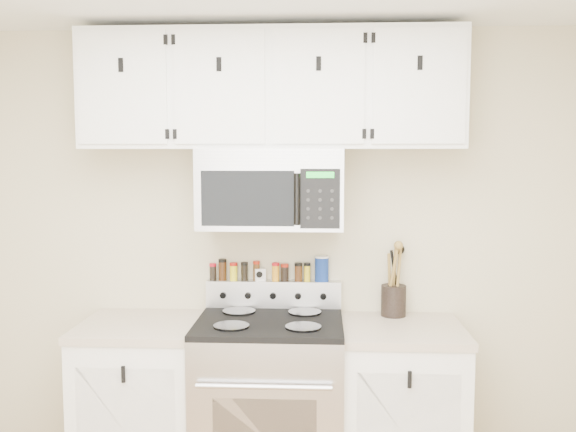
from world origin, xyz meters
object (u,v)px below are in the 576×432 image
Objects in this scene: microwave at (271,189)px; salt_canister at (322,269)px; utensil_crock at (394,298)px; range at (270,405)px.

microwave reaches higher than salt_canister.
utensil_crock is 2.78× the size of salt_canister.
microwave is at bearing 89.77° from range.
range is 7.65× the size of salt_canister.
range is 1.45× the size of microwave.
salt_canister is at bearing 46.13° from range.
utensil_crock is at bearing 19.15° from range.
range is at bearing -133.87° from salt_canister.
range is at bearing -90.23° from microwave.
microwave reaches higher than range.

